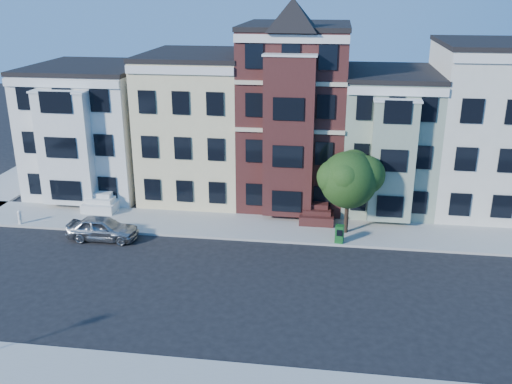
# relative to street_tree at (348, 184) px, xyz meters

# --- Properties ---
(ground) EXTENTS (120.00, 120.00, 0.00)m
(ground) POSITION_rel_street_tree_xyz_m (-3.82, -7.90, -3.35)
(ground) COLOR black
(far_sidewalk) EXTENTS (60.00, 4.00, 0.15)m
(far_sidewalk) POSITION_rel_street_tree_xyz_m (-3.82, 0.10, -3.28)
(far_sidewalk) COLOR #9E9B93
(far_sidewalk) RESTS_ON ground
(house_white) EXTENTS (8.00, 9.00, 9.00)m
(house_white) POSITION_rel_street_tree_xyz_m (-18.82, 6.60, 1.15)
(house_white) COLOR silver
(house_white) RESTS_ON ground
(house_yellow) EXTENTS (7.00, 9.00, 10.00)m
(house_yellow) POSITION_rel_street_tree_xyz_m (-10.82, 6.60, 1.65)
(house_yellow) COLOR beige
(house_yellow) RESTS_ON ground
(house_brown) EXTENTS (7.00, 9.00, 12.00)m
(house_brown) POSITION_rel_street_tree_xyz_m (-3.82, 6.60, 2.65)
(house_brown) COLOR #401B19
(house_brown) RESTS_ON ground
(house_green) EXTENTS (6.00, 9.00, 9.00)m
(house_green) POSITION_rel_street_tree_xyz_m (2.68, 6.60, 1.15)
(house_green) COLOR gray
(house_green) RESTS_ON ground
(house_cream) EXTENTS (8.00, 9.00, 11.00)m
(house_cream) POSITION_rel_street_tree_xyz_m (9.68, 6.60, 2.15)
(house_cream) COLOR silver
(house_cream) RESTS_ON ground
(street_tree) EXTENTS (6.48, 6.48, 6.41)m
(street_tree) POSITION_rel_street_tree_xyz_m (0.00, 0.00, 0.00)
(street_tree) COLOR #2E511F
(street_tree) RESTS_ON far_sidewalk
(parked_car) EXTENTS (4.32, 1.76, 1.47)m
(parked_car) POSITION_rel_street_tree_xyz_m (-14.71, -2.85, -2.62)
(parked_car) COLOR #929499
(parked_car) RESTS_ON ground
(newspaper_box) EXTENTS (0.56, 0.51, 1.10)m
(newspaper_box) POSITION_rel_street_tree_xyz_m (-0.40, -1.60, -2.65)
(newspaper_box) COLOR #195F24
(newspaper_box) RESTS_ON far_sidewalk
(fire_hydrant) EXTENTS (0.27, 0.27, 0.73)m
(fire_hydrant) POSITION_rel_street_tree_xyz_m (-20.82, -1.60, -2.84)
(fire_hydrant) COLOR silver
(fire_hydrant) RESTS_ON far_sidewalk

